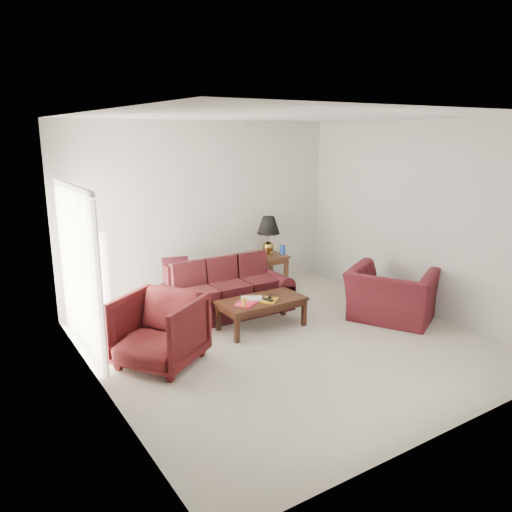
{
  "coord_description": "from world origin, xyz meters",
  "views": [
    {
      "loc": [
        -3.8,
        -5.1,
        2.81
      ],
      "look_at": [
        0.0,
        0.85,
        1.05
      ],
      "focal_mm": 35.0,
      "sensor_mm": 36.0,
      "label": 1
    }
  ],
  "objects_px": {
    "floor_lamp": "(102,280)",
    "coffee_table": "(262,314)",
    "end_table": "(267,272)",
    "armchair_left": "(159,330)",
    "armchair_right": "(392,295)",
    "sofa": "(227,289)"
  },
  "relations": [
    {
      "from": "end_table",
      "to": "armchair_right",
      "type": "relative_size",
      "value": 0.53
    },
    {
      "from": "armchair_left",
      "to": "armchair_right",
      "type": "relative_size",
      "value": 0.79
    },
    {
      "from": "armchair_right",
      "to": "floor_lamp",
      "type": "bearing_deg",
      "value": 32.36
    },
    {
      "from": "floor_lamp",
      "to": "coffee_table",
      "type": "xyz_separation_m",
      "value": [
        1.91,
        -1.33,
        -0.49
      ]
    },
    {
      "from": "coffee_table",
      "to": "end_table",
      "type": "bearing_deg",
      "value": 43.55
    },
    {
      "from": "end_table",
      "to": "floor_lamp",
      "type": "bearing_deg",
      "value": -176.98
    },
    {
      "from": "coffee_table",
      "to": "sofa",
      "type": "bearing_deg",
      "value": 91.21
    },
    {
      "from": "end_table",
      "to": "floor_lamp",
      "type": "xyz_separation_m",
      "value": [
        -3.01,
        -0.16,
        0.38
      ]
    },
    {
      "from": "end_table",
      "to": "floor_lamp",
      "type": "height_order",
      "value": "floor_lamp"
    },
    {
      "from": "armchair_right",
      "to": "sofa",
      "type": "bearing_deg",
      "value": 24.07
    },
    {
      "from": "floor_lamp",
      "to": "armchair_right",
      "type": "height_order",
      "value": "floor_lamp"
    },
    {
      "from": "floor_lamp",
      "to": "armchair_left",
      "type": "distance_m",
      "value": 1.67
    },
    {
      "from": "end_table",
      "to": "coffee_table",
      "type": "relative_size",
      "value": 0.52
    },
    {
      "from": "floor_lamp",
      "to": "armchair_left",
      "type": "relative_size",
      "value": 1.46
    },
    {
      "from": "floor_lamp",
      "to": "end_table",
      "type": "bearing_deg",
      "value": 3.02
    },
    {
      "from": "armchair_left",
      "to": "floor_lamp",
      "type": "bearing_deg",
      "value": 152.76
    },
    {
      "from": "end_table",
      "to": "armchair_left",
      "type": "distance_m",
      "value": 3.33
    },
    {
      "from": "armchair_left",
      "to": "sofa",
      "type": "bearing_deg",
      "value": 89.91
    },
    {
      "from": "armchair_left",
      "to": "armchair_right",
      "type": "distance_m",
      "value": 3.59
    },
    {
      "from": "end_table",
      "to": "armchair_left",
      "type": "bearing_deg",
      "value": -147.39
    },
    {
      "from": "floor_lamp",
      "to": "coffee_table",
      "type": "relative_size",
      "value": 1.13
    },
    {
      "from": "armchair_left",
      "to": "end_table",
      "type": "bearing_deg",
      "value": 88.18
    }
  ]
}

